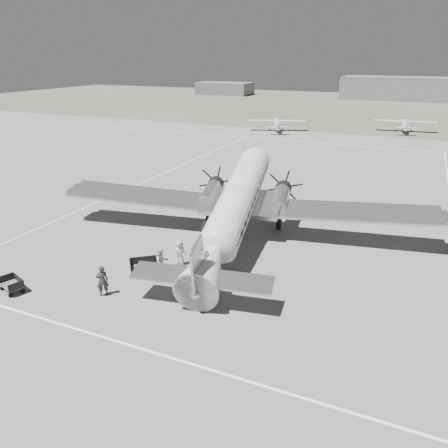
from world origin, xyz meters
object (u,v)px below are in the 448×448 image
at_px(hangar_main, 415,89).
at_px(light_plane_left, 277,125).
at_px(ground_crew, 102,281).
at_px(light_plane_right, 404,126).
at_px(ramp_agent, 162,262).
at_px(shed_secondary, 225,89).
at_px(baggage_cart_near, 144,267).
at_px(baggage_cart_far, 12,285).
at_px(dc3_airliner, 236,208).
at_px(passenger, 180,253).

relative_size(hangar_main, light_plane_left, 4.02).
bearing_deg(light_plane_left, ground_crew, -102.33).
relative_size(light_plane_right, ramp_agent, 6.11).
height_order(hangar_main, shed_secondary, hangar_main).
xyz_separation_m(baggage_cart_near, baggage_cart_far, (-5.73, -4.92, -0.07)).
bearing_deg(ramp_agent, dc3_airliner, 13.90).
height_order(hangar_main, passenger, hangar_main).
bearing_deg(ramp_agent, light_plane_left, 44.12).
bearing_deg(baggage_cart_far, dc3_airliner, 71.63).
bearing_deg(shed_secondary, hangar_main, 4.76).
relative_size(hangar_main, ramp_agent, 24.23).
height_order(light_plane_right, baggage_cart_far, light_plane_right).
bearing_deg(ground_crew, light_plane_right, -145.27).
distance_m(shed_secondary, ramp_agent, 132.11).
bearing_deg(shed_secondary, passenger, -67.32).
height_order(shed_secondary, dc3_airliner, dc3_airliner).
bearing_deg(shed_secondary, baggage_cart_far, -71.26).
distance_m(light_plane_left, baggage_cart_near, 56.47).
bearing_deg(dc3_airliner, light_plane_right, 71.47).
relative_size(light_plane_left, ground_crew, 5.64).
relative_size(shed_secondary, ramp_agent, 10.39).
relative_size(light_plane_left, baggage_cart_near, 5.91).
distance_m(dc3_airliner, baggage_cart_near, 7.84).
height_order(light_plane_left, passenger, light_plane_left).
bearing_deg(passenger, ground_crew, -178.54).
distance_m(hangar_main, light_plane_right, 63.72).
distance_m(light_plane_right, baggage_cart_far, 71.10).
distance_m(baggage_cart_near, passenger, 2.52).
distance_m(hangar_main, passenger, 126.01).
bearing_deg(ramp_agent, shed_secondary, 55.96).
xyz_separation_m(shed_secondary, baggage_cart_far, (43.28, -127.60, -1.57)).
bearing_deg(ground_crew, light_plane_left, -126.62).
bearing_deg(hangar_main, dc3_airliner, -93.63).
xyz_separation_m(ground_crew, passenger, (2.08, 5.15, -0.08)).
relative_size(light_plane_left, light_plane_right, 0.99).
bearing_deg(ground_crew, baggage_cart_far, -24.94).
distance_m(light_plane_right, ground_crew, 68.23).
xyz_separation_m(hangar_main, light_plane_left, (-20.12, -71.95, -2.22)).
bearing_deg(light_plane_left, shed_secondary, 100.28).
xyz_separation_m(light_plane_left, ground_crew, (8.45, -58.82, -0.16)).
relative_size(baggage_cart_far, ground_crew, 0.82).
bearing_deg(dc3_airliner, ground_crew, -122.30).
distance_m(shed_secondary, light_plane_left, 77.93).
relative_size(light_plane_right, ground_crew, 5.72).
bearing_deg(hangar_main, shed_secondary, -175.24).
relative_size(hangar_main, baggage_cart_near, 23.76).
relative_size(dc3_airliner, baggage_cart_far, 18.78).
bearing_deg(passenger, ramp_agent, -168.86).
distance_m(shed_secondary, ground_crew, 134.74).
height_order(hangar_main, baggage_cart_far, hangar_main).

